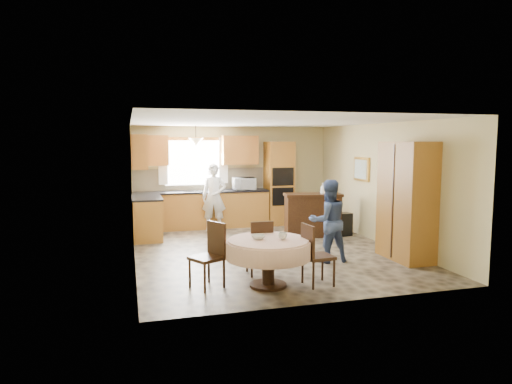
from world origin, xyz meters
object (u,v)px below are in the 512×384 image
object	(u,v)px
chair_back	(260,245)
oven_tower	(279,183)
chair_right	(314,252)
cupboard	(406,201)
chair_left	(211,252)
person_dining	(328,221)
person_sink	(214,197)
sideboard	(313,216)
dining_table	(268,250)

from	to	relation	value
chair_back	oven_tower	bearing A→B (deg)	-111.17
chair_back	chair_right	size ratio (longest dim) A/B	0.96
cupboard	chair_left	size ratio (longest dim) A/B	2.23
oven_tower	chair_left	size ratio (longest dim) A/B	2.23
oven_tower	person_dining	xyz separation A→B (m)	(-0.35, -3.76, -0.33)
chair_back	person_sink	xyz separation A→B (m)	(-0.03, 3.84, 0.31)
sideboard	person_dining	world-z (taller)	person_dining
dining_table	chair_left	distance (m)	0.84
chair_back	person_dining	distance (m)	1.48
dining_table	person_dining	distance (m)	1.78
chair_right	oven_tower	bearing A→B (deg)	-18.37
chair_left	person_sink	size ratio (longest dim) A/B	0.59
chair_left	person_sink	distance (m)	4.29
dining_table	chair_right	bearing A→B (deg)	-11.74
chair_right	person_dining	distance (m)	1.43
cupboard	chair_left	xyz separation A→B (m)	(-3.66, -0.61, -0.54)
dining_table	person_sink	bearing A→B (deg)	89.77
oven_tower	chair_left	world-z (taller)	oven_tower
chair_back	person_dining	bearing A→B (deg)	-160.14
sideboard	chair_left	xyz separation A→B (m)	(-2.84, -2.94, 0.07)
cupboard	person_sink	distance (m)	4.58
sideboard	chair_right	world-z (taller)	chair_right
sideboard	dining_table	world-z (taller)	sideboard
chair_left	person_dining	bearing A→B (deg)	81.70
person_sink	person_dining	xyz separation A→B (m)	(1.41, -3.37, -0.07)
chair_back	person_sink	bearing A→B (deg)	-88.42
dining_table	chair_right	world-z (taller)	chair_right
cupboard	chair_left	world-z (taller)	cupboard
oven_tower	cupboard	bearing A→B (deg)	-74.97
oven_tower	person_sink	bearing A→B (deg)	-167.54
dining_table	chair_right	size ratio (longest dim) A/B	1.35
sideboard	person_dining	bearing A→B (deg)	-96.50
cupboard	person_dining	size ratio (longest dim) A/B	1.45
sideboard	cupboard	world-z (taller)	cupboard
oven_tower	chair_back	xyz separation A→B (m)	(-1.73, -4.23, -0.57)
oven_tower	chair_right	distance (m)	5.10
dining_table	chair_right	xyz separation A→B (m)	(0.66, -0.14, -0.04)
sideboard	chair_back	world-z (taller)	sideboard
chair_right	person_sink	size ratio (longest dim) A/B	0.58
dining_table	person_dining	size ratio (longest dim) A/B	0.85
cupboard	person_dining	xyz separation A→B (m)	(-1.42, 0.22, -0.33)
chair_right	chair_left	bearing A→B (deg)	70.78
oven_tower	chair_back	size ratio (longest dim) A/B	2.40
sideboard	person_sink	world-z (taller)	person_sink
cupboard	chair_back	xyz separation A→B (m)	(-2.80, -0.25, -0.57)
sideboard	person_sink	size ratio (longest dim) A/B	0.79
person_sink	chair_left	bearing A→B (deg)	-88.30
chair_right	cupboard	bearing A→B (deg)	-71.84
dining_table	chair_back	bearing A→B (deg)	85.00
person_dining	person_sink	bearing A→B (deg)	-68.42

